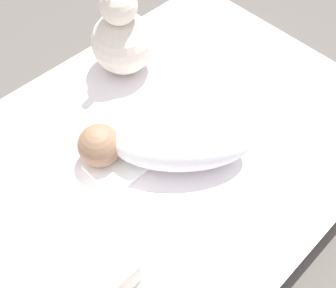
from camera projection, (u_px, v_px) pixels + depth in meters
The scene contains 6 objects.
ground_plane at pixel (156, 180), 1.37m from camera, with size 12.00×12.00×0.00m, color #514C47.
bed_mattress at pixel (155, 166), 1.30m from camera, with size 1.50×1.05×0.18m.
burp_cloth at pixel (120, 164), 1.19m from camera, with size 0.18×0.15×0.02m.
swaddled_baby at pixel (169, 142), 1.15m from camera, with size 0.46×0.44×0.15m.
pillow at pixel (39, 267), 0.96m from camera, with size 0.35×0.37×0.11m.
bunny_plush at pixel (122, 37), 1.33m from camera, with size 0.22×0.22×0.39m.
Camera 1 is at (0.44, 0.53, 1.20)m, focal length 42.00 mm.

